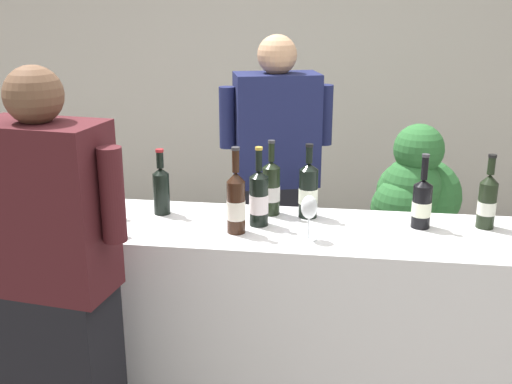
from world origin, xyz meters
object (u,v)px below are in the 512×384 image
(wine_bottle_8, at_px, (259,198))
(potted_shrub, at_px, (413,199))
(wine_glass, at_px, (309,209))
(wine_bottle_6, at_px, (97,184))
(wine_bottle_11, at_px, (422,203))
(person_server, at_px, (276,202))
(wine_bottle_1, at_px, (308,190))
(wine_bottle_0, at_px, (95,197))
(wine_bottle_4, at_px, (487,201))
(wine_bottle_10, at_px, (236,202))
(wine_bottle_2, at_px, (161,189))
(person_guest, at_px, (56,304))
(wine_bottle_3, at_px, (27,194))
(wine_bottle_5, at_px, (76,197))
(wine_bottle_9, at_px, (271,188))
(wine_bottle_7, at_px, (52,199))

(wine_bottle_8, relative_size, potted_shrub, 0.29)
(wine_bottle_8, height_order, wine_glass, wine_bottle_8)
(wine_bottle_6, relative_size, wine_bottle_11, 1.12)
(wine_bottle_11, relative_size, person_server, 0.19)
(wine_bottle_1, height_order, potted_shrub, wine_bottle_1)
(person_server, height_order, potted_shrub, person_server)
(wine_bottle_0, xyz_separation_m, wine_bottle_4, (1.60, 0.24, -0.02))
(wine_bottle_1, relative_size, wine_bottle_10, 0.91)
(wine_bottle_2, distance_m, potted_shrub, 1.65)
(wine_bottle_2, xyz_separation_m, wine_bottle_4, (1.38, 0.02, 0.00))
(wine_bottle_11, relative_size, person_guest, 0.19)
(wine_bottle_3, bearing_deg, person_server, 34.19)
(wine_bottle_4, height_order, potted_shrub, wine_bottle_4)
(wine_bottle_6, relative_size, person_guest, 0.22)
(wine_bottle_5, height_order, person_guest, person_guest)
(wine_bottle_0, distance_m, wine_glass, 0.88)
(wine_bottle_2, bearing_deg, wine_bottle_11, -0.69)
(wine_bottle_10, xyz_separation_m, potted_shrub, (0.84, 1.25, -0.35))
(wine_bottle_3, distance_m, wine_bottle_6, 0.29)
(wine_bottle_8, relative_size, wine_bottle_9, 1.01)
(wine_bottle_2, height_order, wine_bottle_6, wine_bottle_6)
(wine_bottle_10, bearing_deg, wine_bottle_0, -176.08)
(wine_bottle_5, distance_m, potted_shrub, 2.00)
(wine_bottle_9, bearing_deg, wine_bottle_6, -173.39)
(potted_shrub, bearing_deg, person_guest, -129.13)
(wine_glass, bearing_deg, person_guest, -152.86)
(person_server, bearing_deg, wine_bottle_1, -68.45)
(wine_bottle_5, relative_size, wine_glass, 1.70)
(wine_bottle_2, xyz_separation_m, wine_bottle_3, (-0.56, -0.14, -0.01))
(wine_bottle_0, height_order, wine_bottle_8, wine_bottle_0)
(wine_bottle_3, relative_size, wine_bottle_9, 0.93)
(wine_bottle_9, bearing_deg, person_server, 93.78)
(potted_shrub, bearing_deg, wine_bottle_0, -137.70)
(person_guest, bearing_deg, wine_bottle_10, 40.17)
(wine_bottle_7, xyz_separation_m, wine_bottle_11, (1.51, 0.23, -0.02))
(wine_bottle_1, bearing_deg, wine_bottle_8, -146.59)
(wine_bottle_3, relative_size, wine_bottle_6, 0.89)
(wine_bottle_2, distance_m, wine_bottle_8, 0.45)
(wine_bottle_4, height_order, wine_bottle_10, wine_bottle_10)
(person_server, bearing_deg, wine_bottle_8, -90.28)
(wine_bottle_2, height_order, wine_bottle_9, wine_bottle_9)
(wine_bottle_4, height_order, wine_glass, wine_bottle_4)
(wine_bottle_6, xyz_separation_m, potted_shrub, (1.49, 1.10, -0.36))
(wine_bottle_3, relative_size, person_guest, 0.19)
(wine_bottle_1, relative_size, person_server, 0.20)
(wine_bottle_10, bearing_deg, potted_shrub, 56.10)
(wine_bottle_8, distance_m, person_guest, 0.90)
(person_guest, bearing_deg, potted_shrub, 50.87)
(wine_bottle_11, bearing_deg, wine_bottle_10, -167.43)
(wine_bottle_6, height_order, wine_bottle_7, wine_bottle_6)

